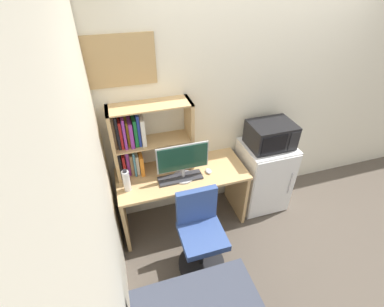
% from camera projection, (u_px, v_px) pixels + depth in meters
% --- Properties ---
extents(wall_back, '(6.40, 0.04, 2.60)m').
position_uv_depth(wall_back, '(284.00, 95.00, 3.02)').
color(wall_back, silver).
rests_on(wall_back, ground_plane).
extents(wall_left, '(0.04, 4.40, 2.60)m').
position_uv_depth(wall_left, '(102.00, 280.00, 1.28)').
color(wall_left, silver).
rests_on(wall_left, ground_plane).
extents(desk, '(1.35, 0.57, 0.72)m').
position_uv_depth(desk, '(182.00, 188.00, 2.94)').
color(desk, tan).
rests_on(desk, ground_plane).
extents(hutch_bookshelf, '(0.78, 0.26, 0.74)m').
position_uv_depth(hutch_bookshelf, '(140.00, 140.00, 2.63)').
color(hutch_bookshelf, tan).
rests_on(hutch_bookshelf, desk).
extents(monitor, '(0.52, 0.22, 0.39)m').
position_uv_depth(monitor, '(183.00, 160.00, 2.63)').
color(monitor, '#B7B7BC').
rests_on(monitor, desk).
extents(keyboard, '(0.45, 0.15, 0.02)m').
position_uv_depth(keyboard, '(180.00, 178.00, 2.74)').
color(keyboard, '#333338').
rests_on(keyboard, desk).
extents(computer_mouse, '(0.06, 0.09, 0.03)m').
position_uv_depth(computer_mouse, '(208.00, 171.00, 2.81)').
color(computer_mouse, silver).
rests_on(computer_mouse, desk).
extents(water_bottle, '(0.07, 0.07, 0.24)m').
position_uv_depth(water_bottle, '(126.00, 181.00, 2.55)').
color(water_bottle, silver).
rests_on(water_bottle, desk).
extents(mini_fridge, '(0.55, 0.52, 0.86)m').
position_uv_depth(mini_fridge, '(263.00, 175.00, 3.24)').
color(mini_fridge, white).
rests_on(mini_fridge, ground_plane).
extents(microwave, '(0.47, 0.37, 0.27)m').
position_uv_depth(microwave, '(271.00, 135.00, 2.91)').
color(microwave, black).
rests_on(microwave, mini_fridge).
extents(desk_chair, '(0.47, 0.47, 0.87)m').
position_uv_depth(desk_chair, '(200.00, 236.00, 2.58)').
color(desk_chair, black).
rests_on(desk_chair, ground_plane).
extents(wall_corkboard, '(0.76, 0.02, 0.43)m').
position_uv_depth(wall_corkboard, '(110.00, 62.00, 2.25)').
color(wall_corkboard, tan).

